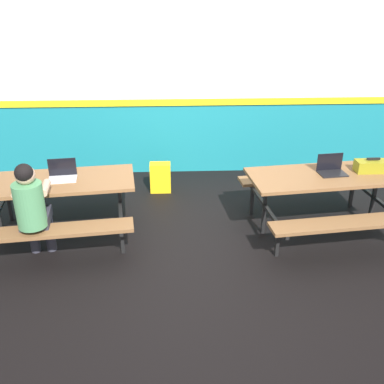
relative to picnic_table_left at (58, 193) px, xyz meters
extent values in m
cube|color=black|center=(1.57, -0.18, -0.58)|extent=(10.00, 10.00, 0.02)
cube|color=teal|center=(1.57, 2.03, -0.02)|extent=(8.00, 0.12, 1.10)
cube|color=yellow|center=(1.57, 1.97, 0.58)|extent=(8.00, 0.03, 0.10)
cube|color=silver|center=(1.57, 2.03, 1.33)|extent=(6.72, 0.12, 1.40)
cube|color=brown|center=(0.00, 0.00, 0.15)|extent=(1.85, 0.95, 0.04)
cube|color=brown|center=(0.07, -0.63, -0.14)|extent=(1.71, 0.47, 0.04)
cube|color=brown|center=(-0.07, 0.63, -0.14)|extent=(1.71, 0.47, 0.04)
cube|color=black|center=(-0.76, 0.42, -0.37)|extent=(0.04, 0.04, 0.41)
cube|color=black|center=(0.70, 0.08, -0.22)|extent=(0.04, 0.04, 0.70)
cube|color=black|center=(0.70, 0.08, -0.18)|extent=(0.22, 1.54, 0.04)
cube|color=black|center=(0.76, -0.42, -0.37)|extent=(0.04, 0.04, 0.41)
cube|color=black|center=(0.64, 0.59, -0.37)|extent=(0.04, 0.04, 0.41)
cube|color=brown|center=(3.15, 0.02, 0.15)|extent=(1.85, 0.95, 0.04)
cube|color=brown|center=(3.22, -0.61, -0.14)|extent=(1.71, 0.47, 0.04)
cube|color=brown|center=(3.07, 0.65, -0.14)|extent=(1.71, 0.47, 0.04)
cube|color=black|center=(2.45, -0.06, -0.22)|extent=(0.04, 0.04, 0.70)
cube|color=black|center=(2.45, -0.06, -0.18)|extent=(0.22, 1.54, 0.04)
cube|color=black|center=(2.51, -0.57, -0.37)|extent=(0.04, 0.04, 0.41)
cube|color=black|center=(2.39, 0.44, -0.37)|extent=(0.04, 0.04, 0.41)
cube|color=black|center=(3.85, 0.10, -0.22)|extent=(0.04, 0.04, 0.70)
cube|color=black|center=(3.85, 0.10, -0.18)|extent=(0.22, 1.54, 0.04)
cube|color=black|center=(3.79, 0.61, -0.37)|extent=(0.04, 0.04, 0.41)
cylinder|color=#2D2D38|center=(-0.24, -0.34, -0.35)|extent=(0.11, 0.11, 0.45)
cylinder|color=#2D2D38|center=(-0.07, -0.32, -0.35)|extent=(0.11, 0.11, 0.45)
cube|color=#2D2D38|center=(-0.14, -0.48, -0.06)|extent=(0.34, 0.41, 0.12)
cylinder|color=#4C8C59|center=(-0.12, -0.65, 0.18)|extent=(0.30, 0.30, 0.48)
cylinder|color=tan|center=(-0.28, -0.47, 0.27)|extent=(0.11, 0.31, 0.08)
cylinder|color=tan|center=(0.00, -0.44, 0.27)|extent=(0.11, 0.31, 0.08)
sphere|color=tan|center=(-0.12, -0.63, 0.51)|extent=(0.20, 0.20, 0.20)
sphere|color=black|center=(-0.12, -0.66, 0.54)|extent=(0.18, 0.18, 0.18)
cube|color=silver|center=(0.07, 0.01, 0.17)|extent=(0.34, 0.26, 0.01)
cube|color=black|center=(0.06, 0.11, 0.29)|extent=(0.32, 0.05, 0.21)
cube|color=black|center=(3.25, 0.03, 0.17)|extent=(0.34, 0.26, 0.01)
cube|color=black|center=(3.24, 0.14, 0.29)|extent=(0.32, 0.05, 0.21)
cube|color=olive|center=(3.75, 0.09, 0.24)|extent=(0.40, 0.18, 0.14)
cube|color=black|center=(3.75, 0.09, 0.33)|extent=(0.16, 0.02, 0.02)
cube|color=yellow|center=(1.16, 1.23, -0.35)|extent=(0.30, 0.18, 0.44)
cube|color=yellow|center=(1.16, 1.34, -0.42)|extent=(0.21, 0.04, 0.19)
camera|label=1|loc=(1.36, -4.75, 2.23)|focal=41.35mm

